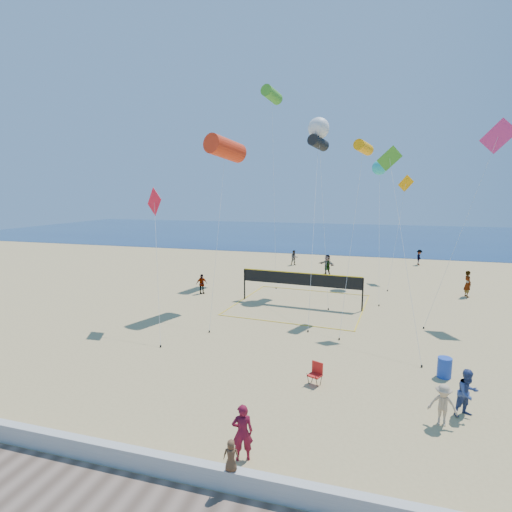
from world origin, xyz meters
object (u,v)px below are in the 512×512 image
(trash_barrel, at_px, (444,367))
(woman, at_px, (242,432))
(camp_chair, at_px, (316,372))
(volleyball_net, at_px, (301,283))

(trash_barrel, bearing_deg, woman, -131.44)
(camp_chair, relative_size, volleyball_net, 0.11)
(woman, bearing_deg, trash_barrel, -154.48)
(camp_chair, xyz_separation_m, trash_barrel, (5.04, 2.11, -0.08))
(camp_chair, bearing_deg, volleyball_net, 125.67)
(trash_barrel, relative_size, volleyball_net, 0.09)
(woman, bearing_deg, camp_chair, -128.07)
(woman, relative_size, trash_barrel, 2.01)
(trash_barrel, height_order, volleyball_net, volleyball_net)
(trash_barrel, distance_m, volleyball_net, 11.89)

